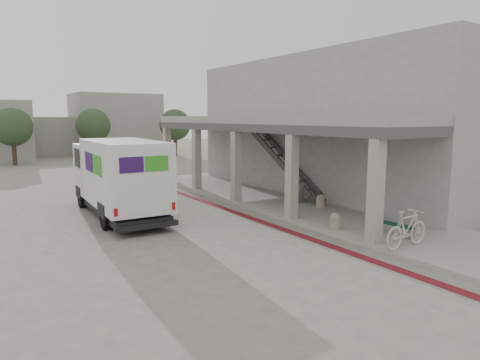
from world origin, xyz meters
TOP-DOWN VIEW (x-y plane):
  - ground at (0.00, 0.00)m, footprint 120.00×120.00m
  - bike_lane_stripe at (1.00, 2.00)m, footprint 0.35×40.00m
  - sidewalk at (4.00, 0.00)m, footprint 4.40×28.00m
  - transit_building at (6.83, 4.50)m, footprint 7.60×17.00m
  - distant_backdrop at (-2.84, 35.89)m, footprint 28.00×10.00m
  - tree_left at (-5.00, 28.00)m, footprint 3.20×3.20m
  - tree_mid at (2.00, 30.00)m, footprint 3.20×3.20m
  - tree_right at (10.00, 29.00)m, footprint 3.20×3.20m
  - fedex_truck at (-3.26, 4.88)m, footprint 2.52×7.32m
  - bench at (3.37, -3.21)m, footprint 0.50×1.62m
  - bollard_near at (2.27, -1.70)m, footprint 0.39×0.39m
  - bollard_far at (4.35, 1.27)m, footprint 0.38×0.38m
  - utility_cabinet at (4.30, 2.77)m, footprint 0.43×0.56m
  - bicycle_cream at (2.50, -4.38)m, footprint 1.93×0.62m

SIDE VIEW (x-z plane):
  - ground at x=0.00m, z-range 0.00..0.00m
  - bike_lane_stripe at x=1.00m, z-range 0.00..0.01m
  - sidewalk at x=4.00m, z-range 0.00..0.12m
  - bench at x=3.37m, z-range 0.20..0.58m
  - bollard_far at x=4.35m, z-range 0.12..0.68m
  - bollard_near at x=2.27m, z-range 0.12..0.70m
  - utility_cabinet at x=4.30m, z-range 0.12..1.01m
  - bicycle_cream at x=2.50m, z-range 0.12..1.27m
  - fedex_truck at x=-3.26m, z-range 0.10..3.19m
  - distant_backdrop at x=-2.84m, z-range -0.55..5.95m
  - tree_left at x=-5.00m, z-range 0.78..5.58m
  - tree_mid at x=2.00m, z-range 0.78..5.58m
  - tree_right at x=10.00m, z-range 0.78..5.58m
  - transit_building at x=6.83m, z-range -0.10..6.90m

